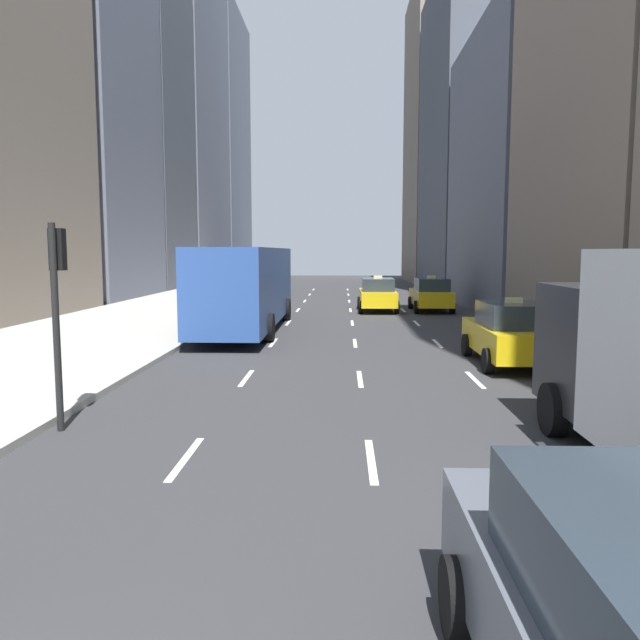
{
  "coord_description": "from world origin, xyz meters",
  "views": [
    {
      "loc": [
        2.16,
        -1.06,
        3.12
      ],
      "look_at": [
        1.65,
        13.25,
        1.54
      ],
      "focal_mm": 35.0,
      "sensor_mm": 36.0,
      "label": 1
    }
  ],
  "objects_px": {
    "taxi_second": "(431,294)",
    "city_bus": "(247,285)",
    "taxi_third": "(511,333)",
    "taxi_lead": "(378,294)",
    "traffic_light_pole": "(57,293)"
  },
  "relations": [
    {
      "from": "taxi_second",
      "to": "traffic_light_pole",
      "type": "xyz_separation_m",
      "value": [
        -9.55,
        -22.17,
        1.53
      ]
    },
    {
      "from": "taxi_second",
      "to": "city_bus",
      "type": "bearing_deg",
      "value": -135.62
    },
    {
      "from": "taxi_second",
      "to": "taxi_third",
      "type": "distance_m",
      "value": 15.53
    },
    {
      "from": "taxi_lead",
      "to": "taxi_third",
      "type": "relative_size",
      "value": 1.0
    },
    {
      "from": "city_bus",
      "to": "taxi_lead",
      "type": "bearing_deg",
      "value": 55.14
    },
    {
      "from": "taxi_second",
      "to": "city_bus",
      "type": "distance_m",
      "value": 11.81
    },
    {
      "from": "taxi_third",
      "to": "taxi_lead",
      "type": "bearing_deg",
      "value": 100.33
    },
    {
      "from": "taxi_lead",
      "to": "city_bus",
      "type": "height_order",
      "value": "city_bus"
    },
    {
      "from": "traffic_light_pole",
      "to": "taxi_second",
      "type": "bearing_deg",
      "value": 66.7
    },
    {
      "from": "city_bus",
      "to": "taxi_third",
      "type": "bearing_deg",
      "value": -40.95
    },
    {
      "from": "taxi_second",
      "to": "taxi_lead",
      "type": "bearing_deg",
      "value": -176.42
    },
    {
      "from": "city_bus",
      "to": "traffic_light_pole",
      "type": "relative_size",
      "value": 3.22
    },
    {
      "from": "taxi_lead",
      "to": "traffic_light_pole",
      "type": "xyz_separation_m",
      "value": [
        -6.75,
        -22.0,
        1.53
      ]
    },
    {
      "from": "traffic_light_pole",
      "to": "taxi_lead",
      "type": "bearing_deg",
      "value": 72.94
    },
    {
      "from": "taxi_lead",
      "to": "traffic_light_pole",
      "type": "height_order",
      "value": "traffic_light_pole"
    }
  ]
}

